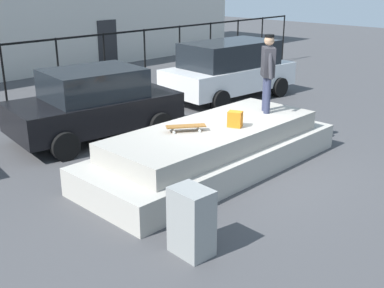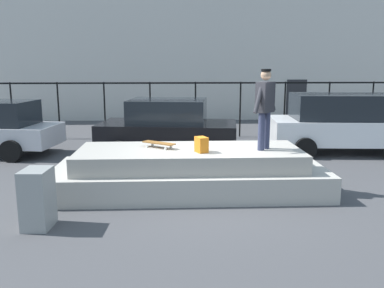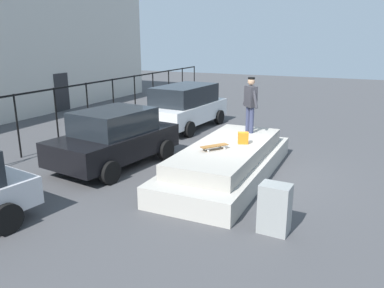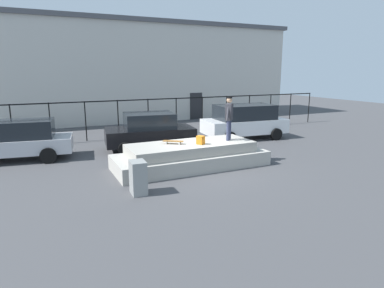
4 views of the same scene
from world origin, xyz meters
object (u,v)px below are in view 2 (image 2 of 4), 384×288
object	(u,v)px
skateboarder	(265,104)
skateboard	(159,143)
backpack	(201,145)
car_black_sedan_mid	(168,128)
utility_box	(38,199)
car_white_hatchback_far	(343,122)

from	to	relation	value
skateboarder	skateboard	distance (m)	2.45
skateboard	backpack	size ratio (longest dim) A/B	2.33
car_black_sedan_mid	utility_box	bearing A→B (deg)	-111.63
car_white_hatchback_far	skateboard	bearing A→B (deg)	-147.35
backpack	car_white_hatchback_far	world-z (taller)	car_white_hatchback_far
backpack	car_black_sedan_mid	size ratio (longest dim) A/B	0.08
skateboard	backpack	world-z (taller)	backpack
skateboard	car_black_sedan_mid	world-z (taller)	car_black_sedan_mid
car_white_hatchback_far	skateboarder	bearing A→B (deg)	-130.99
backpack	skateboard	bearing A→B (deg)	-142.10
skateboard	backpack	xyz separation A→B (m)	(0.91, -0.50, 0.06)
skateboarder	backpack	size ratio (longest dim) A/B	5.30
skateboard	backpack	distance (m)	1.04
skateboard	utility_box	xyz separation A→B (m)	(-1.99, -2.09, -0.53)
car_black_sedan_mid	utility_box	size ratio (longest dim) A/B	4.19
skateboarder	car_black_sedan_mid	distance (m)	4.31
skateboard	car_black_sedan_mid	xyz separation A→B (m)	(0.16, 3.33, -0.17)
skateboarder	utility_box	distance (m)	4.84
skateboard	utility_box	bearing A→B (deg)	-133.58
skateboarder	utility_box	size ratio (longest dim) A/B	1.67
skateboarder	skateboard	xyz separation A→B (m)	(-2.26, 0.28, -0.88)
backpack	utility_box	world-z (taller)	backpack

